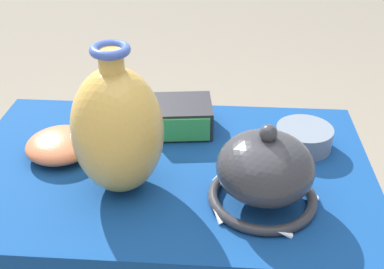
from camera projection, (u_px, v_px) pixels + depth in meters
The scene contains 6 objects.
display_table at pixel (167, 201), 1.17m from camera, with size 0.97×0.62×0.70m.
vase_tall_bulbous at pixel (118, 130), 1.00m from camera, with size 0.19×0.19×0.33m.
vase_dome_bell at pixel (265, 172), 0.99m from camera, with size 0.24×0.24×0.19m.
mosaic_tile_box at pixel (183, 117), 1.26m from camera, with size 0.17×0.16×0.08m.
pot_squat_slate at pixel (304, 137), 1.19m from camera, with size 0.14×0.14×0.05m, color slate.
bowl_shallow_terracotta at pixel (61, 145), 1.17m from camera, with size 0.17×0.17×0.05m, color #BC6642.
Camera 1 is at (0.12, -0.93, 1.36)m, focal length 45.00 mm.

